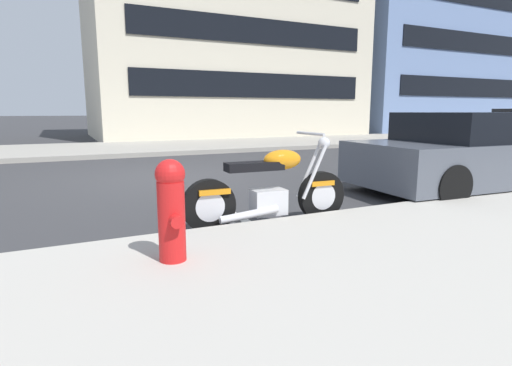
# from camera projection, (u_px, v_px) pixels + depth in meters

# --- Properties ---
(ground_plane) EXTENTS (260.00, 260.00, 0.00)m
(ground_plane) POSITION_uv_depth(u_px,v_px,m) (171.00, 178.00, 8.39)
(ground_plane) COLOR #333335
(sidewalk_far_curb) EXTENTS (120.00, 5.00, 0.14)m
(sidewalk_far_curb) POSITION_uv_depth(u_px,v_px,m) (386.00, 139.00, 19.37)
(sidewalk_far_curb) COLOR gray
(sidewalk_far_curb) RESTS_ON ground
(parking_stall_stripe) EXTENTS (0.12, 2.20, 0.01)m
(parking_stall_stripe) POSITION_uv_depth(u_px,v_px,m) (239.00, 217.00, 5.27)
(parking_stall_stripe) COLOR silver
(parking_stall_stripe) RESTS_ON ground
(parked_motorcycle) EXTENTS (2.07, 0.62, 1.10)m
(parked_motorcycle) POSITION_uv_depth(u_px,v_px,m) (270.00, 191.00, 4.82)
(parked_motorcycle) COLOR black
(parked_motorcycle) RESTS_ON ground
(parked_car_near_corner) EXTENTS (4.19, 2.12, 1.33)m
(parked_car_near_corner) POSITION_uv_depth(u_px,v_px,m) (471.00, 153.00, 6.99)
(parked_car_near_corner) COLOR #4C515B
(parked_car_near_corner) RESTS_ON ground
(fire_hydrant) EXTENTS (0.24, 0.36, 0.84)m
(fire_hydrant) POSITION_uv_depth(u_px,v_px,m) (171.00, 208.00, 3.29)
(fire_hydrant) COLOR red
(fire_hydrant) RESTS_ON sidewalk_near_curb
(townhouse_behind_pole) EXTENTS (13.38, 9.20, 11.41)m
(townhouse_behind_pole) POSITION_uv_depth(u_px,v_px,m) (220.00, 29.00, 22.02)
(townhouse_behind_pole) COLOR beige
(townhouse_behind_pole) RESTS_ON ground
(townhouse_near_left) EXTENTS (13.54, 10.32, 12.55)m
(townhouse_near_left) POSITION_uv_depth(u_px,v_px,m) (409.00, 40.00, 28.57)
(townhouse_near_left) COLOR #6B84B2
(townhouse_near_left) RESTS_ON ground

